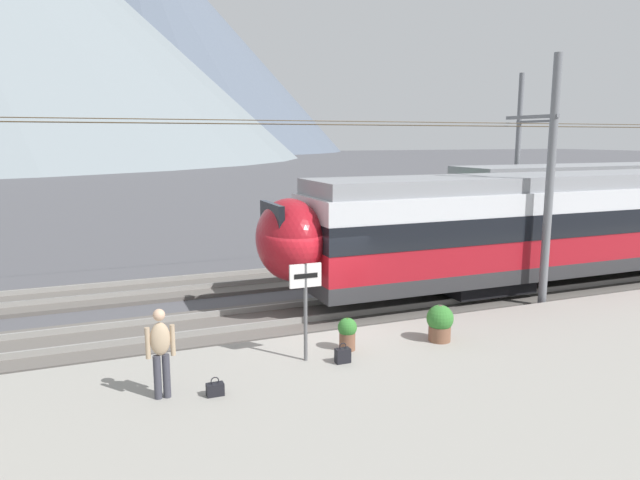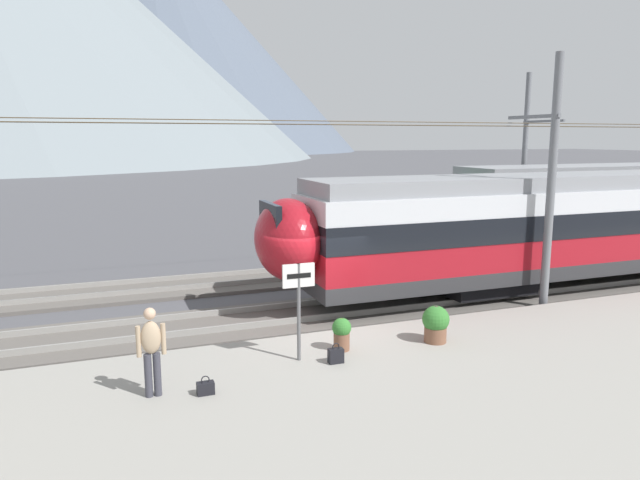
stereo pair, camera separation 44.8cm
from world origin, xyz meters
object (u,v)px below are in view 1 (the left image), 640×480
platform_sign (305,290)px  potted_plant_platform_edge (347,332)px  handbag_near_sign (343,355)px  catenary_mast_mid (546,179)px  passenger_walking (161,349)px  potted_plant_by_shelter (440,321)px  catenary_mast_far_side (520,158)px  handbag_beside_passenger (215,389)px

platform_sign → potted_plant_platform_edge: size_ratio=2.85×
handbag_near_sign → catenary_mast_mid: bearing=17.9°
passenger_walking → potted_plant_by_shelter: 6.48m
catenary_mast_far_side → potted_plant_by_shelter: bearing=-136.8°
platform_sign → handbag_beside_passenger: platform_sign is taller
handbag_near_sign → potted_plant_platform_edge: (0.41, 0.66, 0.26)m
catenary_mast_far_side → handbag_near_sign: (-13.65, -10.69, -3.64)m
catenary_mast_mid → potted_plant_platform_edge: size_ratio=62.46×
passenger_walking → handbag_near_sign: 3.85m
handbag_near_sign → potted_plant_by_shelter: size_ratio=0.51×
catenary_mast_mid → potted_plant_by_shelter: (-4.83, -2.04, -3.08)m
catenary_mast_mid → passenger_walking: catenary_mast_mid is taller
platform_sign → handbag_near_sign: size_ratio=4.79×
catenary_mast_mid → handbag_near_sign: 8.58m
handbag_beside_passenger → passenger_walking: bearing=163.6°
catenary_mast_far_side → passenger_walking: bearing=-147.7°
handbag_near_sign → passenger_walking: bearing=-175.4°
catenary_mast_mid → potted_plant_by_shelter: catenary_mast_mid is taller
platform_sign → potted_plant_platform_edge: 1.59m
platform_sign → handbag_near_sign: bearing=-32.1°
catenary_mast_mid → platform_sign: size_ratio=21.90×
catenary_mast_mid → catenary_mast_far_side: catenary_mast_far_side is taller
handbag_beside_passenger → platform_sign: bearing=24.7°
handbag_beside_passenger → handbag_near_sign: (2.85, 0.57, 0.04)m
passenger_walking → handbag_beside_passenger: passenger_walking is taller
potted_plant_by_shelter → catenary_mast_mid: bearing=22.9°
passenger_walking → potted_plant_by_shelter: (6.43, 0.69, -0.47)m
catenary_mast_mid → catenary_mast_far_side: (6.15, 8.26, 0.25)m
catenary_mast_mid → handbag_near_sign: catenary_mast_mid is taller
handbag_near_sign → potted_plant_platform_edge: bearing=58.3°
catenary_mast_far_side → potted_plant_platform_edge: catenary_mast_far_side is taller
platform_sign → potted_plant_by_shelter: platform_sign is taller
catenary_mast_far_side → handbag_beside_passenger: (-16.50, -11.26, -3.68)m
platform_sign → passenger_walking: 3.23m
catenary_mast_mid → handbag_beside_passenger: bearing=-163.8°
catenary_mast_mid → handbag_near_sign: size_ratio=104.88×
handbag_beside_passenger → handbag_near_sign: handbag_near_sign is taller
handbag_beside_passenger → potted_plant_platform_edge: 3.50m
catenary_mast_far_side → handbag_near_sign: size_ratio=104.88×
catenary_mast_far_side → handbag_near_sign: 17.71m
passenger_walking → handbag_beside_passenger: bearing=-16.4°
passenger_walking → catenary_mast_far_side: bearing=32.3°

